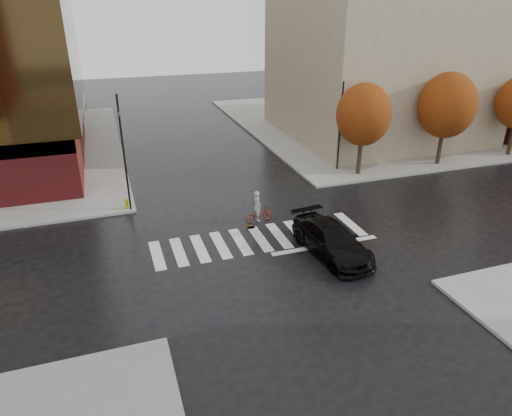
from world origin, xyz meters
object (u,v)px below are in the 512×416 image
Objects in this scene: traffic_light_nw at (123,147)px; traffic_light_ne at (341,122)px; sedan at (332,240)px; fire_hydrant at (127,203)px; cyclist at (258,211)px.

traffic_light_nw reaches higher than traffic_light_ne.
traffic_light_ne is at bearing 54.25° from sedan.
traffic_light_ne is at bearing 8.26° from fire_hydrant.
sedan is at bearing -42.76° from fire_hydrant.
traffic_light_ne is 9.93× the size of fire_hydrant.
traffic_light_nw is at bearing 130.68° from sedan.
traffic_light_ne is 15.99m from fire_hydrant.
sedan is at bearing 60.72° from traffic_light_nw.
cyclist is at bearing -29.45° from fire_hydrant.
sedan is 2.81× the size of cyclist.
cyclist is at bearing 109.69° from sedan.
traffic_light_nw reaches higher than fire_hydrant.
traffic_light_ne is at bearing 112.52° from traffic_light_nw.
traffic_light_ne is (8.42, 6.25, 3.07)m from cyclist.
fire_hydrant is (-0.20, 0.16, -3.54)m from traffic_light_nw.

